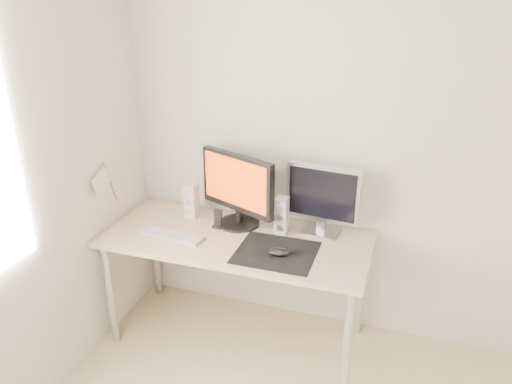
# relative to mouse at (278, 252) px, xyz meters

# --- Properties ---
(wall_back) EXTENTS (3.50, 0.00, 3.50)m
(wall_back) POSITION_rel_mouse_xyz_m (0.63, 0.51, 0.49)
(wall_back) COLOR silver
(wall_back) RESTS_ON ground
(mousepad) EXTENTS (0.45, 0.40, 0.00)m
(mousepad) POSITION_rel_mouse_xyz_m (-0.02, 0.03, -0.02)
(mousepad) COLOR black
(mousepad) RESTS_ON desk
(mouse) EXTENTS (0.12, 0.07, 0.04)m
(mouse) POSITION_rel_mouse_xyz_m (0.00, 0.00, 0.00)
(mouse) COLOR black
(mouse) RESTS_ON mousepad
(desk) EXTENTS (1.60, 0.70, 0.73)m
(desk) POSITION_rel_mouse_xyz_m (-0.30, 0.14, -0.10)
(desk) COLOR #D1B587
(desk) RESTS_ON ground
(main_monitor) EXTENTS (0.52, 0.34, 0.47)m
(main_monitor) POSITION_rel_mouse_xyz_m (-0.35, 0.30, 0.23)
(main_monitor) COLOR black
(main_monitor) RESTS_ON desk
(second_monitor) EXTENTS (0.45, 0.19, 0.43)m
(second_monitor) POSITION_rel_mouse_xyz_m (0.17, 0.35, 0.22)
(second_monitor) COLOR #B5B6B8
(second_monitor) RESTS_ON desk
(speaker_left) EXTENTS (0.07, 0.09, 0.23)m
(speaker_left) POSITION_rel_mouse_xyz_m (-0.67, 0.31, 0.09)
(speaker_left) COLOR white
(speaker_left) RESTS_ON desk
(speaker_right) EXTENTS (0.07, 0.09, 0.23)m
(speaker_right) POSITION_rel_mouse_xyz_m (-0.06, 0.28, 0.09)
(speaker_right) COLOR silver
(speaker_right) RESTS_ON desk
(keyboard) EXTENTS (0.43, 0.16, 0.02)m
(keyboard) POSITION_rel_mouse_xyz_m (-0.68, 0.02, -0.02)
(keyboard) COLOR silver
(keyboard) RESTS_ON desk
(phone_dock) EXTENTS (0.07, 0.06, 0.12)m
(phone_dock) POSITION_rel_mouse_xyz_m (-0.45, 0.22, 0.01)
(phone_dock) COLOR black
(phone_dock) RESTS_ON desk
(pennant) EXTENTS (0.01, 0.23, 0.29)m
(pennant) POSITION_rel_mouse_xyz_m (-1.09, -0.01, 0.29)
(pennant) COLOR #A57F54
(pennant) RESTS_ON wall_left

